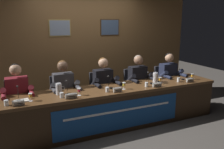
# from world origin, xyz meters

# --- Properties ---
(ground_plane) EXTENTS (12.00, 12.00, 0.00)m
(ground_plane) POSITION_xyz_m (0.00, 0.00, 0.00)
(ground_plane) COLOR #4C4742
(wall_back_panelled) EXTENTS (5.42, 0.14, 2.60)m
(wall_back_panelled) POSITION_xyz_m (0.00, 1.49, 1.30)
(wall_back_panelled) COLOR brown
(wall_back_panelled) RESTS_ON ground_plane
(conference_table) EXTENTS (4.22, 0.73, 0.73)m
(conference_table) POSITION_xyz_m (0.00, -0.11, 0.51)
(conference_table) COLOR brown
(conference_table) RESTS_ON ground_plane
(chair_far_left) EXTENTS (0.44, 0.45, 0.90)m
(chair_far_left) POSITION_xyz_m (-1.57, 0.55, 0.43)
(chair_far_left) COLOR black
(chair_far_left) RESTS_ON ground_plane
(panelist_far_left) EXTENTS (0.51, 0.48, 1.22)m
(panelist_far_left) POSITION_xyz_m (-1.57, 0.35, 0.71)
(panelist_far_left) COLOR black
(panelist_far_left) RESTS_ON ground_plane
(nameplate_far_left) EXTENTS (0.17, 0.06, 0.08)m
(nameplate_far_left) POSITION_xyz_m (-1.59, -0.27, 0.77)
(nameplate_far_left) COLOR white
(nameplate_far_left) RESTS_ON conference_table
(juice_glass_far_left) EXTENTS (0.06, 0.06, 0.12)m
(juice_glass_far_left) POSITION_xyz_m (-1.41, -0.14, 0.81)
(juice_glass_far_left) COLOR white
(juice_glass_far_left) RESTS_ON conference_table
(water_cup_far_left) EXTENTS (0.06, 0.06, 0.08)m
(water_cup_far_left) POSITION_xyz_m (-1.74, -0.20, 0.77)
(water_cup_far_left) COLOR silver
(water_cup_far_left) RESTS_ON conference_table
(microphone_far_left) EXTENTS (0.06, 0.17, 0.22)m
(microphone_far_left) POSITION_xyz_m (-1.57, -0.03, 0.80)
(microphone_far_left) COLOR black
(microphone_far_left) RESTS_ON conference_table
(chair_left) EXTENTS (0.44, 0.45, 0.90)m
(chair_left) POSITION_xyz_m (-0.78, 0.55, 0.43)
(chair_left) COLOR black
(chair_left) RESTS_ON ground_plane
(panelist_left) EXTENTS (0.51, 0.48, 1.22)m
(panelist_left) POSITION_xyz_m (-0.78, 0.35, 0.71)
(panelist_left) COLOR black
(panelist_left) RESTS_ON ground_plane
(nameplate_left) EXTENTS (0.19, 0.06, 0.08)m
(nameplate_left) POSITION_xyz_m (-0.82, -0.27, 0.77)
(nameplate_left) COLOR white
(nameplate_left) RESTS_ON conference_table
(juice_glass_left) EXTENTS (0.06, 0.06, 0.12)m
(juice_glass_left) POSITION_xyz_m (-0.66, -0.17, 0.81)
(juice_glass_left) COLOR white
(juice_glass_left) RESTS_ON conference_table
(water_cup_left) EXTENTS (0.06, 0.06, 0.08)m
(water_cup_left) POSITION_xyz_m (-0.95, -0.17, 0.77)
(water_cup_left) COLOR silver
(water_cup_left) RESTS_ON conference_table
(microphone_left) EXTENTS (0.06, 0.17, 0.22)m
(microphone_left) POSITION_xyz_m (-0.80, -0.01, 0.80)
(microphone_left) COLOR black
(microphone_left) RESTS_ON conference_table
(chair_center) EXTENTS (0.44, 0.45, 0.90)m
(chair_center) POSITION_xyz_m (0.00, 0.55, 0.43)
(chair_center) COLOR black
(chair_center) RESTS_ON ground_plane
(panelist_center) EXTENTS (0.51, 0.48, 1.22)m
(panelist_center) POSITION_xyz_m (0.00, 0.35, 0.71)
(panelist_center) COLOR black
(panelist_center) RESTS_ON ground_plane
(nameplate_center) EXTENTS (0.16, 0.06, 0.08)m
(nameplate_center) POSITION_xyz_m (-0.01, -0.26, 0.77)
(nameplate_center) COLOR white
(nameplate_center) RESTS_ON conference_table
(juice_glass_center) EXTENTS (0.06, 0.06, 0.12)m
(juice_glass_center) POSITION_xyz_m (0.16, -0.15, 0.81)
(juice_glass_center) COLOR white
(juice_glass_center) RESTS_ON conference_table
(water_cup_center) EXTENTS (0.06, 0.06, 0.08)m
(water_cup_center) POSITION_xyz_m (-0.17, -0.18, 0.77)
(water_cup_center) COLOR silver
(water_cup_center) RESTS_ON conference_table
(microphone_center) EXTENTS (0.06, 0.17, 0.22)m
(microphone_center) POSITION_xyz_m (-0.03, 0.01, 0.80)
(microphone_center) COLOR black
(microphone_center) RESTS_ON conference_table
(chair_right) EXTENTS (0.44, 0.45, 0.90)m
(chair_right) POSITION_xyz_m (0.78, 0.55, 0.43)
(chair_right) COLOR black
(chair_right) RESTS_ON ground_plane
(panelist_right) EXTENTS (0.51, 0.48, 1.22)m
(panelist_right) POSITION_xyz_m (0.78, 0.35, 0.71)
(panelist_right) COLOR black
(panelist_right) RESTS_ON ground_plane
(nameplate_right) EXTENTS (0.18, 0.06, 0.08)m
(nameplate_right) POSITION_xyz_m (0.78, -0.28, 0.77)
(nameplate_right) COLOR white
(nameplate_right) RESTS_ON conference_table
(juice_glass_right) EXTENTS (0.06, 0.06, 0.12)m
(juice_glass_right) POSITION_xyz_m (0.97, -0.11, 0.81)
(juice_glass_right) COLOR white
(juice_glass_right) RESTS_ON conference_table
(water_cup_right) EXTENTS (0.06, 0.06, 0.08)m
(water_cup_right) POSITION_xyz_m (0.61, -0.19, 0.77)
(water_cup_right) COLOR silver
(water_cup_right) RESTS_ON conference_table
(microphone_right) EXTENTS (0.06, 0.17, 0.22)m
(microphone_right) POSITION_xyz_m (0.81, -0.01, 0.80)
(microphone_right) COLOR black
(microphone_right) RESTS_ON conference_table
(chair_far_right) EXTENTS (0.44, 0.45, 0.90)m
(chair_far_right) POSITION_xyz_m (1.57, 0.55, 0.43)
(chair_far_right) COLOR black
(chair_far_right) RESTS_ON ground_plane
(panelist_far_right) EXTENTS (0.51, 0.48, 1.22)m
(panelist_far_right) POSITION_xyz_m (1.57, 0.35, 0.71)
(panelist_far_right) COLOR black
(panelist_far_right) RESTS_ON ground_plane
(nameplate_far_right) EXTENTS (0.17, 0.06, 0.08)m
(nameplate_far_right) POSITION_xyz_m (1.58, -0.26, 0.77)
(nameplate_far_right) COLOR white
(nameplate_far_right) RESTS_ON conference_table
(juice_glass_far_right) EXTENTS (0.06, 0.06, 0.12)m
(juice_glass_far_right) POSITION_xyz_m (1.75, -0.12, 0.81)
(juice_glass_far_right) COLOR white
(juice_glass_far_right) RESTS_ON conference_table
(water_cup_far_right) EXTENTS (0.06, 0.06, 0.08)m
(water_cup_far_right) POSITION_xyz_m (1.38, -0.15, 0.77)
(water_cup_far_right) COLOR silver
(water_cup_far_right) RESTS_ON conference_table
(microphone_far_right) EXTENTS (0.06, 0.17, 0.22)m
(microphone_far_right) POSITION_xyz_m (1.57, -0.01, 0.80)
(microphone_far_right) COLOR black
(microphone_far_right) RESTS_ON conference_table
(water_pitcher_left_side) EXTENTS (0.15, 0.10, 0.21)m
(water_pitcher_left_side) POSITION_xyz_m (-0.95, 0.01, 0.82)
(water_pitcher_left_side) COLOR silver
(water_pitcher_left_side) RESTS_ON conference_table
(water_pitcher_right_side) EXTENTS (0.15, 0.10, 0.21)m
(water_pitcher_right_side) POSITION_xyz_m (0.95, 0.02, 0.82)
(water_pitcher_right_side) COLOR silver
(water_pitcher_right_side) RESTS_ON conference_table
(document_stack_far_left) EXTENTS (0.23, 0.18, 0.01)m
(document_stack_far_left) POSITION_xyz_m (-1.53, -0.08, 0.73)
(document_stack_far_left) COLOR white
(document_stack_far_left) RESTS_ON conference_table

